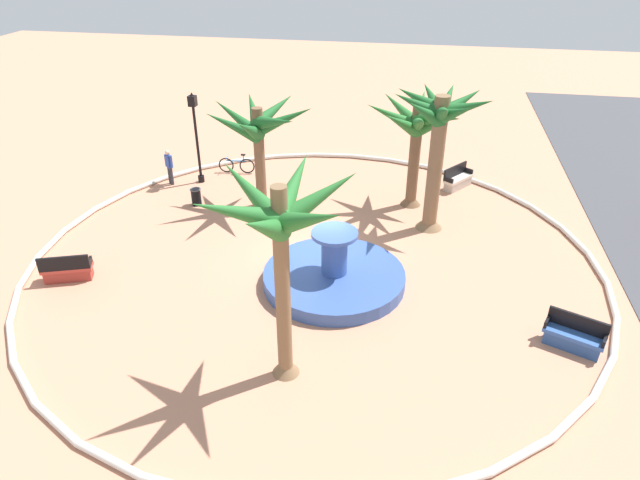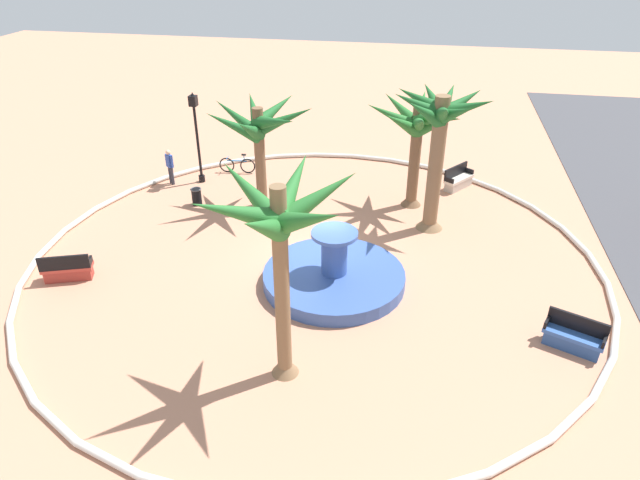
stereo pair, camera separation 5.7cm
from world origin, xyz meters
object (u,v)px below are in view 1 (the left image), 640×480
object	(u,v)px
lamppost	(196,131)
person_cyclist_helmet	(169,165)
palm_tree_near_fountain	(418,126)
bench_east	(457,181)
palm_tree_mid_plaza	(439,128)
palm_tree_by_curb	(258,128)
bench_west	(67,271)
trash_bin	(196,196)
palm_tree_far_side	(280,228)
bicycle_red_frame	(237,165)
bench_north	(573,338)
fountain	(334,276)

from	to	relation	value
lamppost	person_cyclist_helmet	xyz separation A→B (m)	(0.48, -1.24, -1.49)
palm_tree_near_fountain	bench_east	bearing A→B (deg)	137.82
palm_tree_mid_plaza	lamppost	xyz separation A→B (m)	(-2.51, -10.23, -1.59)
bench_east	person_cyclist_helmet	world-z (taller)	person_cyclist_helmet
palm_tree_by_curb	palm_tree_mid_plaza	distance (m)	6.92
bench_west	trash_bin	size ratio (longest dim) A/B	2.29
palm_tree_by_curb	bench_west	bearing A→B (deg)	-35.91
palm_tree_near_fountain	palm_tree_far_side	size ratio (longest dim) A/B	0.80
palm_tree_mid_plaza	bicycle_red_frame	bearing A→B (deg)	-113.00
palm_tree_near_fountain	palm_tree_by_curb	bearing A→B (deg)	-79.60
palm_tree_near_fountain	bench_north	size ratio (longest dim) A/B	2.70
bench_west	bench_north	distance (m)	15.69
palm_tree_near_fountain	palm_tree_by_curb	world-z (taller)	palm_tree_near_fountain
fountain	palm_tree_near_fountain	xyz separation A→B (m)	(-6.34, 2.24, 3.13)
lamppost	palm_tree_near_fountain	bearing A→B (deg)	86.01
bench_east	trash_bin	world-z (taller)	bench_east
fountain	palm_tree_by_curb	xyz separation A→B (m)	(-5.22, -3.88, 3.02)
palm_tree_far_side	trash_bin	world-z (taller)	palm_tree_far_side
bench_east	palm_tree_near_fountain	bearing A→B (deg)	-42.18
bench_north	person_cyclist_helmet	xyz separation A→B (m)	(-8.43, -15.52, 0.56)
palm_tree_near_fountain	bench_north	bearing A→B (deg)	30.09
bench_east	bench_west	world-z (taller)	same
palm_tree_far_side	person_cyclist_helmet	distance (m)	13.86
palm_tree_mid_plaza	palm_tree_far_side	distance (m)	9.51
palm_tree_by_curb	palm_tree_far_side	distance (m)	10.15
fountain	palm_tree_mid_plaza	size ratio (longest dim) A/B	0.85
fountain	bench_east	xyz separation A→B (m)	(-8.46, 4.16, 0.06)
palm_tree_by_curb	palm_tree_mid_plaza	size ratio (longest dim) A/B	0.81
palm_tree_mid_plaza	bench_east	world-z (taller)	palm_tree_mid_plaza
person_cyclist_helmet	bench_west	bearing A→B (deg)	-1.19
palm_tree_far_side	bench_north	world-z (taller)	palm_tree_far_side
palm_tree_by_curb	fountain	bearing A→B (deg)	36.65
palm_tree_far_side	bench_north	bearing A→B (deg)	107.60
palm_tree_mid_plaza	person_cyclist_helmet	bearing A→B (deg)	-100.00
palm_tree_mid_plaza	lamppost	bearing A→B (deg)	-103.76
palm_tree_far_side	bench_west	world-z (taller)	palm_tree_far_side
palm_tree_near_fountain	person_cyclist_helmet	size ratio (longest dim) A/B	2.79
palm_tree_mid_plaza	bench_north	xyz separation A→B (m)	(6.41, 4.05, -3.64)
palm_tree_far_side	lamppost	bearing A→B (deg)	-149.43
palm_tree_by_curb	bench_east	distance (m)	9.16
palm_tree_by_curb	trash_bin	distance (m)	4.02
lamppost	fountain	bearing A→B (deg)	46.06
palm_tree_by_curb	bicycle_red_frame	distance (m)	4.74
bench_east	bicycle_red_frame	xyz separation A→B (m)	(0.16, -10.14, 0.04)
fountain	bench_east	bearing A→B (deg)	153.83
bench_west	palm_tree_near_fountain	bearing A→B (deg)	125.34
bench_north	palm_tree_far_side	bearing A→B (deg)	-72.40
palm_tree_mid_plaza	bench_west	xyz separation A→B (m)	(5.89, -11.63, -3.64)
person_cyclist_helmet	trash_bin	bearing A→B (deg)	46.77
palm_tree_far_side	lamppost	size ratio (longest dim) A/B	1.38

